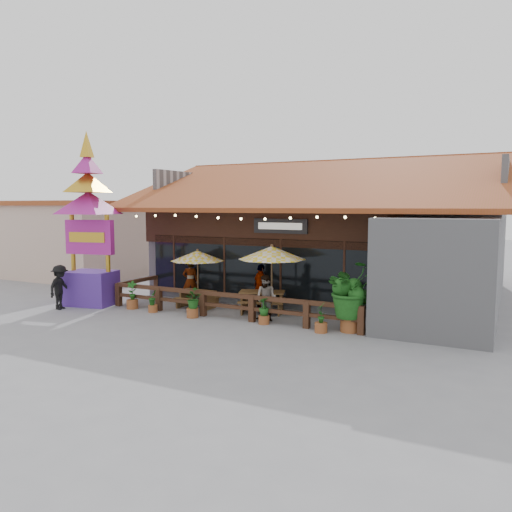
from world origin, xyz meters
The scene contains 19 objects.
ground centered at (0.00, 0.00, 0.00)m, with size 100.00×100.00×0.00m, color gray.
restaurant_building centered at (0.26, 6.61, 2.21)m, with size 15.50×14.73×6.09m.
patio_railing centered at (-2.25, -0.27, 0.61)m, with size 10.00×2.60×0.92m.
neighbor_building centered at (-15.00, 6.00, 2.14)m, with size 8.40×8.40×4.22m.
umbrella_left centered at (-3.73, 1.00, 1.98)m, with size 2.62×2.62×2.27m.
umbrella_right centered at (-0.34, 0.71, 2.27)m, with size 3.24×3.24×2.60m.
picnic_table_left centered at (-3.51, 0.63, 0.46)m, with size 1.48×1.30×0.68m.
picnic_table_right centered at (-0.89, 1.04, 0.54)m, with size 2.04×1.90×0.80m.
thai_sign_tower centered at (-7.61, -0.84, 3.90)m, with size 3.21×3.21×7.38m.
tropical_plant centered at (2.88, -0.28, 1.31)m, with size 2.18×2.18×2.28m.
diner_a centered at (-4.50, 1.59, 0.87)m, with size 0.63×0.41×1.73m, color #341B10.
diner_b centered at (-0.14, -0.13, 0.80)m, with size 0.77×0.60×1.59m, color #341B10.
diner_c centered at (-1.17, 1.50, 0.87)m, with size 1.02×0.43×1.75m, color #341B10.
pedestrian centered at (-8.02, -2.03, 0.85)m, with size 1.10×0.63×1.71m, color black.
planter_a centered at (-5.64, -0.69, 0.46)m, with size 0.46×0.44×1.09m.
planter_b centered at (-4.50, -0.86, 0.38)m, with size 0.35×0.35×0.85m.
planter_c centered at (-2.69, -0.90, 0.58)m, with size 0.81×0.77×1.03m.
planter_d centered at (0.01, -0.62, 0.43)m, with size 0.48×0.48×0.90m.
planter_e centered at (2.10, -0.81, 0.41)m, with size 0.40×0.40×0.97m.
Camera 1 is at (7.33, -15.36, 3.96)m, focal length 35.00 mm.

